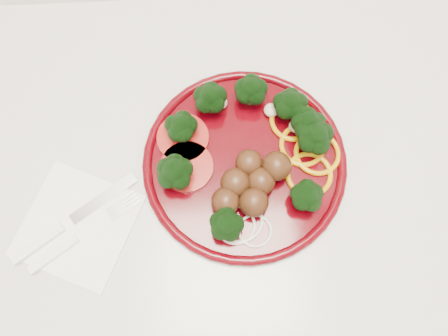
{
  "coord_description": "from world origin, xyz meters",
  "views": [
    {
      "loc": [
        0.15,
        1.51,
        1.5
      ],
      "look_at": [
        0.16,
        1.69,
        0.92
      ],
      "focal_mm": 35.0,
      "sensor_mm": 36.0,
      "label": 1
    }
  ],
  "objects_px": {
    "napkin": "(78,225)",
    "plate": "(248,157)",
    "fork": "(67,245)",
    "knife": "(59,229)"
  },
  "relations": [
    {
      "from": "napkin",
      "to": "plate",
      "type": "bearing_deg",
      "value": 18.51
    },
    {
      "from": "plate",
      "to": "knife",
      "type": "bearing_deg",
      "value": -162.04
    },
    {
      "from": "fork",
      "to": "knife",
      "type": "bearing_deg",
      "value": 83.0
    },
    {
      "from": "plate",
      "to": "napkin",
      "type": "xyz_separation_m",
      "value": [
        -0.24,
        -0.08,
        -0.02
      ]
    },
    {
      "from": "plate",
      "to": "napkin",
      "type": "relative_size",
      "value": 2.03
    },
    {
      "from": "fork",
      "to": "napkin",
      "type": "bearing_deg",
      "value": 33.31
    },
    {
      "from": "plate",
      "to": "napkin",
      "type": "bearing_deg",
      "value": -161.49
    },
    {
      "from": "knife",
      "to": "fork",
      "type": "xyz_separation_m",
      "value": [
        0.01,
        -0.02,
        -0.0
      ]
    },
    {
      "from": "napkin",
      "to": "knife",
      "type": "bearing_deg",
      "value": -168.08
    },
    {
      "from": "fork",
      "to": "plate",
      "type": "bearing_deg",
      "value": -11.36
    }
  ]
}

